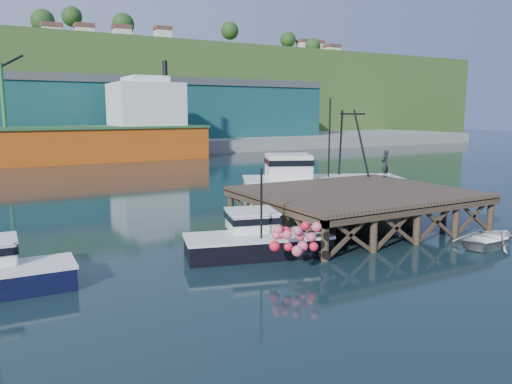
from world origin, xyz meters
TOP-DOWN VIEW (x-y plane):
  - ground at (0.00, 0.00)m, footprint 300.00×300.00m
  - wharf at (5.50, -0.19)m, footprint 12.00×10.00m
  - far_quay at (0.00, 70.00)m, footprint 160.00×40.00m
  - warehouse_mid at (0.00, 65.00)m, footprint 28.00×16.00m
  - warehouse_right at (30.00, 65.00)m, footprint 30.00×16.00m
  - cargo_ship at (-8.46, 48.00)m, footprint 55.50×10.00m
  - hillside at (0.00, 100.00)m, footprint 220.00×50.00m
  - boat_black at (-2.31, -2.22)m, footprint 7.10×5.88m
  - trawler at (7.80, 6.50)m, footprint 11.91×8.21m
  - dinghy at (8.54, -6.68)m, footprint 4.23×3.37m
  - dockworker at (10.90, 3.32)m, footprint 0.80×0.67m

SIDE VIEW (x-z plane):
  - ground at x=0.00m, z-range 0.00..0.00m
  - dinghy at x=8.54m, z-range 0.00..0.78m
  - boat_black at x=-2.31m, z-range -1.31..2.82m
  - far_quay at x=0.00m, z-range 0.00..2.00m
  - trawler at x=7.80m, z-range -2.22..5.32m
  - wharf at x=5.50m, z-range 0.63..3.25m
  - dockworker at x=10.90m, z-range 2.12..4.00m
  - cargo_ship at x=-8.46m, z-range -3.56..10.19m
  - warehouse_mid at x=0.00m, z-range 2.00..11.00m
  - warehouse_right at x=30.00m, z-range 2.00..11.00m
  - hillside at x=0.00m, z-range 0.00..22.00m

